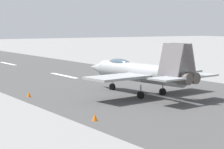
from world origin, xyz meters
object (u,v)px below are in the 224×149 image
Objects in this scene: marker_cone_mid at (29,94)px; crew_person at (136,68)px; fighter_jet at (140,72)px; marker_cone_near at (95,117)px.

crew_person is at bearing -62.64° from marker_cone_mid.
fighter_jet is at bearing 145.05° from crew_person.
fighter_jet reaches higher than marker_cone_mid.
marker_cone_near is (-8.30, 10.45, -2.18)m from fighter_jet.
marker_cone_near is at bearing 180.00° from marker_cone_mid.
marker_cone_near is at bearing 128.45° from fighter_jet.
fighter_jet is 29.69× the size of marker_cone_mid.
fighter_jet reaches higher than crew_person.
crew_person reaches higher than marker_cone_near.
crew_person reaches higher than marker_cone_mid.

